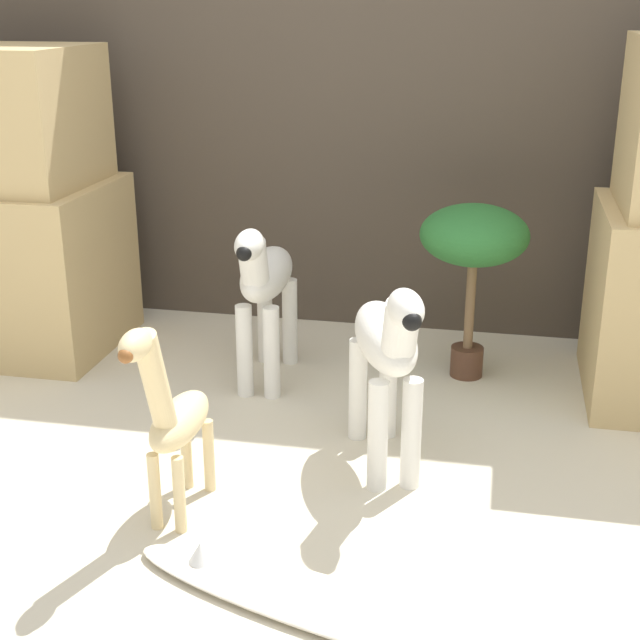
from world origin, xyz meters
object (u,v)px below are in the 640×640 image
at_px(zebra_right, 387,352).
at_px(surfboard, 345,610).
at_px(giraffe_figurine, 172,415).
at_px(zebra_left, 265,285).
at_px(potted_palm_front, 474,242).

xyz_separation_m(zebra_right, surfboard, (0.00, -0.67, -0.33)).
bearing_deg(surfboard, giraffe_figurine, 148.23).
height_order(zebra_left, giraffe_figurine, zebra_left).
relative_size(zebra_right, zebra_left, 1.00).
xyz_separation_m(zebra_left, surfboard, (0.49, -1.18, -0.33)).
bearing_deg(surfboard, zebra_left, 112.44).
height_order(zebra_left, surfboard, zebra_left).
bearing_deg(giraffe_figurine, surfboard, -31.77).
height_order(zebra_left, potted_palm_front, potted_palm_front).
relative_size(giraffe_figurine, potted_palm_front, 0.94).
bearing_deg(surfboard, potted_palm_front, 82.05).
height_order(giraffe_figurine, potted_palm_front, potted_palm_front).
relative_size(giraffe_figurine, surfboard, 0.53).
xyz_separation_m(giraffe_figurine, potted_palm_front, (0.68, 1.07, 0.20)).
bearing_deg(potted_palm_front, zebra_right, -105.65).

